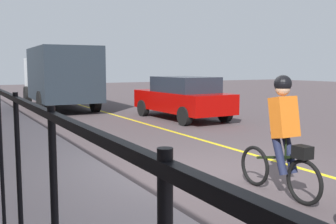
# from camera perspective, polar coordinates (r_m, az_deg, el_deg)

# --- Properties ---
(ground_plane) EXTENTS (80.00, 80.00, 0.00)m
(ground_plane) POSITION_cam_1_polar(r_m,az_deg,el_deg) (7.49, 6.81, -8.58)
(ground_plane) COLOR #483D3F
(lane_line_centre) EXTENTS (36.00, 0.12, 0.01)m
(lane_line_centre) POSITION_cam_1_polar(r_m,az_deg,el_deg) (8.50, 15.66, -6.94)
(lane_line_centre) COLOR yellow
(lane_line_centre) RESTS_ON ground
(sidewalk) EXTENTS (40.00, 3.20, 0.15)m
(sidewalk) POSITION_cam_1_polar(r_m,az_deg,el_deg) (6.20, -20.16, -11.45)
(sidewalk) COLOR #A39297
(sidewalk) RESTS_ON ground
(cyclist_lead) EXTENTS (1.71, 0.37, 1.83)m
(cyclist_lead) POSITION_cam_1_polar(r_m,az_deg,el_deg) (6.16, 16.13, -3.41)
(cyclist_lead) COLOR black
(cyclist_lead) RESTS_ON ground
(patrol_sedan) EXTENTS (4.45, 2.03, 1.58)m
(patrol_sedan) POSITION_cam_1_polar(r_m,az_deg,el_deg) (14.75, 2.11, 2.16)
(patrol_sedan) COLOR #970603
(patrol_sedan) RESTS_ON ground
(box_truck_background) EXTENTS (6.80, 2.76, 2.78)m
(box_truck_background) POSITION_cam_1_polar(r_m,az_deg,el_deg) (18.94, -15.32, 5.09)
(box_truck_background) COLOR #1D262F
(box_truck_background) RESTS_ON ground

